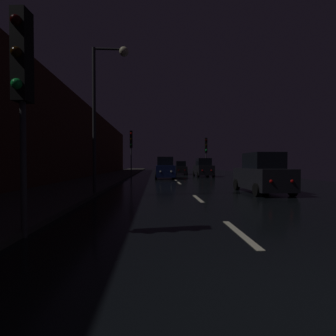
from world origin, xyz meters
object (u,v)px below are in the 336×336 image
(traffic_light_far_right, at_px, (206,148))
(car_distant_taillights, at_px, (180,168))
(car_parked_right_near, at_px, (262,175))
(car_approaching_headlights, at_px, (165,169))
(traffic_light_near_left, at_px, (22,73))
(traffic_light_far_left, at_px, (131,143))
(streetlamp_overhead, at_px, (104,97))
(car_parked_right_far, at_px, (203,168))

(traffic_light_far_right, distance_m, car_distant_taillights, 4.96)
(traffic_light_far_right, height_order, car_parked_right_near, traffic_light_far_right)
(traffic_light_far_right, height_order, car_distant_taillights, traffic_light_far_right)
(car_approaching_headlights, bearing_deg, traffic_light_near_left, -10.84)
(traffic_light_near_left, relative_size, car_approaching_headlights, 1.08)
(car_approaching_headlights, bearing_deg, traffic_light_far_left, -123.43)
(streetlamp_overhead, height_order, car_parked_right_near, streetlamp_overhead)
(car_approaching_headlights, height_order, car_distant_taillights, car_approaching_headlights)
(traffic_light_far_right, bearing_deg, car_approaching_headlights, -37.13)
(traffic_light_far_right, xyz_separation_m, streetlamp_overhead, (-8.84, -19.01, 1.22))
(car_parked_right_near, bearing_deg, car_approaching_headlights, 20.79)
(traffic_light_near_left, relative_size, traffic_light_far_left, 0.92)
(streetlamp_overhead, bearing_deg, traffic_light_near_left, -93.26)
(car_parked_right_far, distance_m, car_distant_taillights, 5.69)
(traffic_light_near_left, xyz_separation_m, traffic_light_far_right, (9.21, 25.44, 0.03))
(streetlamp_overhead, xyz_separation_m, car_parked_right_far, (8.04, 16.74, -3.70))
(car_parked_right_far, relative_size, car_distant_taillights, 1.16)
(car_distant_taillights, bearing_deg, traffic_light_near_left, 167.61)
(traffic_light_near_left, bearing_deg, car_approaching_headlights, 174.04)
(traffic_light_near_left, distance_m, car_approaching_headlights, 20.13)
(streetlamp_overhead, xyz_separation_m, car_distant_taillights, (5.88, 22.00, -3.84))
(car_distant_taillights, bearing_deg, car_approaching_headlights, 164.22)
(traffic_light_near_left, relative_size, car_parked_right_near, 1.13)
(traffic_light_far_left, distance_m, car_approaching_headlights, 5.18)
(traffic_light_near_left, bearing_deg, streetlamp_overhead, -178.38)
(car_approaching_headlights, relative_size, car_parked_right_near, 1.04)
(traffic_light_far_right, distance_m, car_approaching_headlights, 8.34)
(car_parked_right_far, height_order, car_distant_taillights, car_parked_right_far)
(streetlamp_overhead, bearing_deg, car_approaching_headlights, 75.59)
(traffic_light_near_left, distance_m, car_parked_right_far, 24.78)
(car_parked_right_near, xyz_separation_m, car_parked_right_far, (0.00, 15.81, 0.02))
(traffic_light_near_left, bearing_deg, traffic_light_far_left, -175.39)
(car_parked_right_near, relative_size, car_distant_taillights, 1.14)
(traffic_light_far_left, relative_size, car_parked_right_near, 1.23)
(traffic_light_far_left, relative_size, car_parked_right_far, 1.21)
(traffic_light_far_left, xyz_separation_m, traffic_light_far_right, (9.10, 3.40, -0.31))
(car_approaching_headlights, bearing_deg, car_parked_right_near, 20.79)
(traffic_light_near_left, height_order, streetlamp_overhead, streetlamp_overhead)
(traffic_light_near_left, height_order, traffic_light_far_left, traffic_light_far_left)
(streetlamp_overhead, relative_size, car_parked_right_near, 1.68)
(streetlamp_overhead, height_order, car_parked_right_far, streetlamp_overhead)
(streetlamp_overhead, bearing_deg, car_parked_right_near, 6.62)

